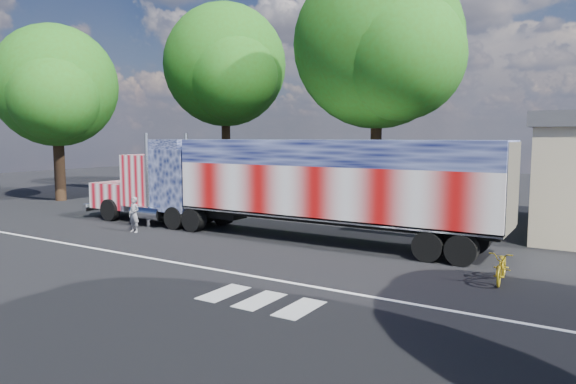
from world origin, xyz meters
The scene contains 9 objects.
ground centered at (0.00, 0.00, 0.00)m, with size 100.00×100.00×0.00m, color black.
lane_markings centered at (1.71, -3.77, 0.01)m, with size 30.00×2.67×0.01m.
semi_truck centered at (-0.45, 2.80, 2.27)m, with size 20.70×3.27×4.41m.
coach_bus centered at (-3.13, 10.55, 1.71)m, with size 11.37×2.65×3.31m.
woman centered at (-6.29, 0.14, 0.79)m, with size 0.58×0.38×1.58m, color slate.
bicycle centered at (9.02, 0.32, 0.47)m, with size 0.63×1.81×0.95m, color gold.
tree_nw_a centered at (-14.74, 17.35, 9.88)m, with size 10.18×9.70×14.79m.
tree_n_mid centered at (-0.91, 15.23, 9.93)m, with size 11.03×10.50×15.24m.
tree_w_a centered at (-19.48, 5.55, 7.53)m, with size 8.32×7.93×11.54m.
Camera 1 is at (11.44, -15.37, 4.20)m, focal length 32.00 mm.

